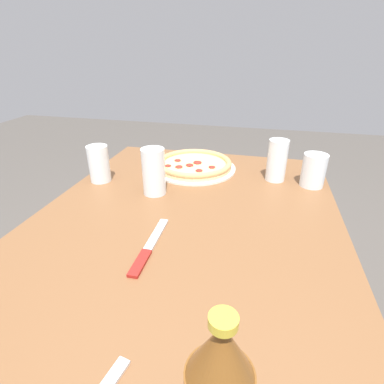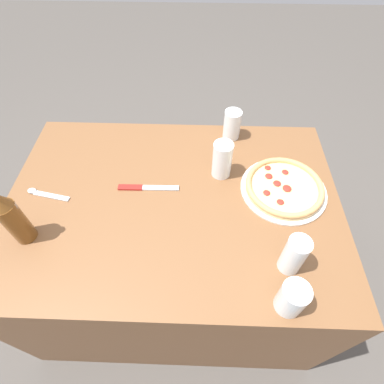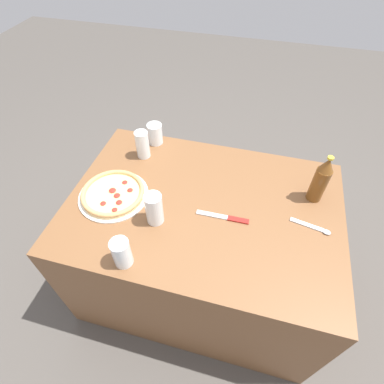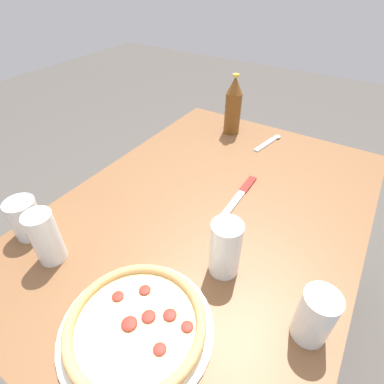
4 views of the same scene
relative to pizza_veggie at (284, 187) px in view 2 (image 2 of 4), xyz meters
The scene contains 10 objects.
ground_plane 0.86m from the pizza_veggie, ahead, with size 8.00×8.00×0.00m, color #4C4742.
table 0.57m from the pizza_veggie, ahead, with size 1.27×0.89×0.72m.
pizza_veggie is the anchor object (origin of this frame).
glass_red_wine 0.26m from the pizza_veggie, 18.83° to the right, with size 0.08×0.08×0.16m.
glass_mango_juice 0.32m from the pizza_veggie, 84.02° to the left, with size 0.07×0.07×0.15m.
glass_cola 0.36m from the pizza_veggie, 58.60° to the right, with size 0.07×0.07×0.13m.
glass_iced_tea 0.44m from the pizza_veggie, 82.74° to the left, with size 0.08×0.08×0.12m.
beer_bottle 0.95m from the pizza_veggie, 14.31° to the left, with size 0.07×0.07×0.25m.
knife 0.54m from the pizza_veggie, ahead, with size 0.24×0.03×0.01m.
spoon 0.92m from the pizza_veggie, ahead, with size 0.17×0.06×0.01m.
Camera 2 is at (-0.10, 0.68, 1.63)m, focal length 28.00 mm.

